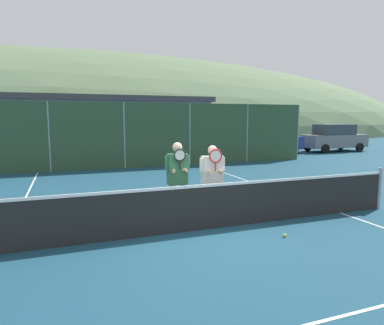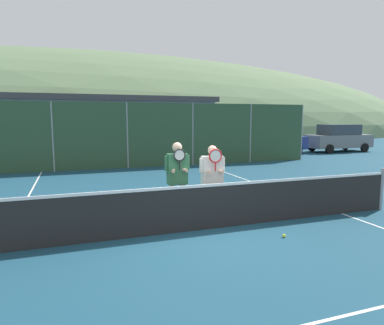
{
  "view_description": "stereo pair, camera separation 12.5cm",
  "coord_description": "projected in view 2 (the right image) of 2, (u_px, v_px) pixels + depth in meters",
  "views": [
    {
      "loc": [
        -2.55,
        -6.42,
        2.33
      ],
      "look_at": [
        0.14,
        0.85,
        1.31
      ],
      "focal_mm": 32.0,
      "sensor_mm": 36.0,
      "label": 1
    },
    {
      "loc": [
        -2.43,
        -6.46,
        2.33
      ],
      "look_at": [
        0.14,
        0.85,
        1.31
      ],
      "focal_mm": 32.0,
      "sensor_mm": 36.0,
      "label": 2
    }
  ],
  "objects": [
    {
      "name": "clubhouse_building",
      "position": [
        102.0,
        123.0,
        24.6
      ],
      "size": [
        15.96,
        5.5,
        3.82
      ],
      "color": "#9EA3A8",
      "rests_on": "ground_plane"
    },
    {
      "name": "tennis_net",
      "position": [
        199.0,
        207.0,
        7.08
      ],
      "size": [
        10.03,
        0.09,
        1.06
      ],
      "color": "gray",
      "rests_on": "ground_plane"
    },
    {
      "name": "court_line_right_sideline",
      "position": [
        273.0,
        189.0,
        11.18
      ],
      "size": [
        0.05,
        16.0,
        0.01
      ],
      "primitive_type": "cube",
      "color": "white",
      "rests_on": "ground_plane"
    },
    {
      "name": "car_center",
      "position": [
        195.0,
        141.0,
        20.23
      ],
      "size": [
        4.32,
        2.04,
        1.89
      ],
      "color": "navy",
      "rests_on": "ground_plane"
    },
    {
      "name": "ground_plane",
      "position": [
        199.0,
        230.0,
        7.15
      ],
      "size": [
        120.0,
        120.0,
        0.0
      ],
      "primitive_type": "plane",
      "color": "navy"
    },
    {
      "name": "car_left_of_center",
      "position": [
        108.0,
        145.0,
        18.48
      ],
      "size": [
        4.31,
        2.06,
        1.66
      ],
      "color": "navy",
      "rests_on": "ground_plane"
    },
    {
      "name": "tennis_ball_on_court",
      "position": [
        284.0,
        236.0,
        6.7
      ],
      "size": [
        0.07,
        0.07,
        0.07
      ],
      "color": "#CCDB33",
      "rests_on": "ground_plane"
    },
    {
      "name": "hill_distant",
      "position": [
        87.0,
        132.0,
        55.13
      ],
      "size": [
        118.24,
        65.69,
        22.99
      ],
      "color": "#5B7551",
      "rests_on": "ground_plane"
    },
    {
      "name": "car_far_right",
      "position": [
        339.0,
        138.0,
        23.57
      ],
      "size": [
        4.54,
        1.9,
        1.87
      ],
      "color": "slate",
      "rests_on": "ground_plane"
    },
    {
      "name": "player_center_left",
      "position": [
        212.0,
        176.0,
        7.74
      ],
      "size": [
        0.61,
        0.34,
        1.72
      ],
      "color": "#56565B",
      "rests_on": "ground_plane"
    },
    {
      "name": "court_line_left_sideline",
      "position": [
        21.0,
        210.0,
        8.73
      ],
      "size": [
        0.05,
        16.0,
        0.01
      ],
      "primitive_type": "cube",
      "color": "white",
      "rests_on": "ground_plane"
    },
    {
      "name": "car_right_of_center",
      "position": [
        270.0,
        140.0,
        22.08
      ],
      "size": [
        4.59,
        2.07,
        1.78
      ],
      "color": "navy",
      "rests_on": "ground_plane"
    },
    {
      "name": "player_leftmost",
      "position": [
        177.0,
        175.0,
        7.6
      ],
      "size": [
        0.57,
        0.34,
        1.8
      ],
      "color": "white",
      "rests_on": "ground_plane"
    },
    {
      "name": "car_far_left",
      "position": [
        1.0,
        147.0,
        16.7
      ],
      "size": [
        4.44,
        2.07,
        1.81
      ],
      "color": "black",
      "rests_on": "ground_plane"
    },
    {
      "name": "fence_back",
      "position": [
        127.0,
        135.0,
        15.77
      ],
      "size": [
        19.3,
        0.06,
        3.03
      ],
      "color": "gray",
      "rests_on": "ground_plane"
    },
    {
      "name": "court_line_service_near",
      "position": [
        307.0,
        325.0,
        3.87
      ],
      "size": [
        7.46,
        0.05,
        0.01
      ],
      "primitive_type": "cube",
      "color": "white",
      "rests_on": "ground_plane"
    }
  ]
}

